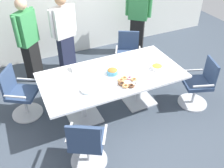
{
  "coord_description": "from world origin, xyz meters",
  "views": [
    {
      "loc": [
        -1.48,
        -3.2,
        3.11
      ],
      "look_at": [
        0.0,
        0.0,
        0.55
      ],
      "focal_mm": 40.45,
      "sensor_mm": 36.0,
      "label": 1
    }
  ],
  "objects_px": {
    "snack_bowl_pretzels": "(112,71)",
    "snack_bowl_chips_yellow": "(157,67)",
    "office_chair_3": "(20,96)",
    "napkin_pile": "(76,68)",
    "office_chair_1": "(199,86)",
    "person_standing_1": "(64,33)",
    "plate_stack": "(88,90)",
    "donut_platter": "(128,82)",
    "person_standing_0": "(28,40)",
    "office_chair_0": "(87,145)",
    "person_standing_2": "(138,15)",
    "conference_table": "(112,80)",
    "office_chair_2": "(128,56)"
  },
  "relations": [
    {
      "from": "snack_bowl_pretzels",
      "to": "snack_bowl_chips_yellow",
      "type": "bearing_deg",
      "value": -13.9
    },
    {
      "from": "office_chair_3",
      "to": "napkin_pile",
      "type": "distance_m",
      "value": 1.07
    },
    {
      "from": "office_chair_3",
      "to": "snack_bowl_pretzels",
      "type": "xyz_separation_m",
      "value": [
        1.5,
        -0.52,
        0.39
      ]
    },
    {
      "from": "office_chair_1",
      "to": "napkin_pile",
      "type": "xyz_separation_m",
      "value": [
        -2.0,
        0.92,
        0.38
      ]
    },
    {
      "from": "person_standing_1",
      "to": "plate_stack",
      "type": "bearing_deg",
      "value": 68.16
    },
    {
      "from": "office_chair_3",
      "to": "napkin_pile",
      "type": "relative_size",
      "value": 5.59
    },
    {
      "from": "donut_platter",
      "to": "office_chair_1",
      "type": "bearing_deg",
      "value": -7.95
    },
    {
      "from": "office_chair_3",
      "to": "person_standing_0",
      "type": "distance_m",
      "value": 1.24
    },
    {
      "from": "office_chair_0",
      "to": "snack_bowl_chips_yellow",
      "type": "height_order",
      "value": "office_chair_0"
    },
    {
      "from": "snack_bowl_chips_yellow",
      "to": "person_standing_1",
      "type": "bearing_deg",
      "value": 121.19
    },
    {
      "from": "napkin_pile",
      "to": "person_standing_2",
      "type": "bearing_deg",
      "value": 33.91
    },
    {
      "from": "conference_table",
      "to": "person_standing_0",
      "type": "height_order",
      "value": "person_standing_0"
    },
    {
      "from": "snack_bowl_pretzels",
      "to": "office_chair_0",
      "type": "bearing_deg",
      "value": -130.6
    },
    {
      "from": "person_standing_2",
      "to": "donut_platter",
      "type": "bearing_deg",
      "value": 96.14
    },
    {
      "from": "office_chair_3",
      "to": "napkin_pile",
      "type": "xyz_separation_m",
      "value": [
        0.98,
        -0.14,
        0.38
      ]
    },
    {
      "from": "snack_bowl_chips_yellow",
      "to": "office_chair_3",
      "type": "bearing_deg",
      "value": 162.56
    },
    {
      "from": "snack_bowl_chips_yellow",
      "to": "plate_stack",
      "type": "relative_size",
      "value": 0.86
    },
    {
      "from": "snack_bowl_pretzels",
      "to": "donut_platter",
      "type": "xyz_separation_m",
      "value": [
        0.11,
        -0.35,
        -0.03
      ]
    },
    {
      "from": "person_standing_2",
      "to": "office_chair_3",
      "type": "bearing_deg",
      "value": 61.24
    },
    {
      "from": "office_chair_1",
      "to": "donut_platter",
      "type": "relative_size",
      "value": 2.64
    },
    {
      "from": "snack_bowl_chips_yellow",
      "to": "napkin_pile",
      "type": "height_order",
      "value": "snack_bowl_chips_yellow"
    },
    {
      "from": "office_chair_3",
      "to": "person_standing_1",
      "type": "height_order",
      "value": "person_standing_1"
    },
    {
      "from": "snack_bowl_chips_yellow",
      "to": "office_chair_0",
      "type": "bearing_deg",
      "value": -153.74
    },
    {
      "from": "office_chair_1",
      "to": "office_chair_3",
      "type": "height_order",
      "value": "same"
    },
    {
      "from": "office_chair_1",
      "to": "person_standing_2",
      "type": "relative_size",
      "value": 0.5
    },
    {
      "from": "person_standing_1",
      "to": "plate_stack",
      "type": "height_order",
      "value": "person_standing_1"
    },
    {
      "from": "office_chair_3",
      "to": "donut_platter",
      "type": "xyz_separation_m",
      "value": [
        1.61,
        -0.87,
        0.37
      ]
    },
    {
      "from": "person_standing_0",
      "to": "person_standing_2",
      "type": "bearing_deg",
      "value": 138.27
    },
    {
      "from": "person_standing_0",
      "to": "snack_bowl_chips_yellow",
      "type": "bearing_deg",
      "value": 91.74
    },
    {
      "from": "person_standing_2",
      "to": "snack_bowl_chips_yellow",
      "type": "bearing_deg",
      "value": 109.32
    },
    {
      "from": "office_chair_3",
      "to": "person_standing_0",
      "type": "relative_size",
      "value": 0.53
    },
    {
      "from": "office_chair_3",
      "to": "person_standing_2",
      "type": "xyz_separation_m",
      "value": [
        2.96,
        1.19,
        0.54
      ]
    },
    {
      "from": "office_chair_1",
      "to": "office_chair_2",
      "type": "relative_size",
      "value": 1.0
    },
    {
      "from": "office_chair_2",
      "to": "office_chair_3",
      "type": "relative_size",
      "value": 1.0
    },
    {
      "from": "office_chair_2",
      "to": "snack_bowl_chips_yellow",
      "type": "xyz_separation_m",
      "value": [
        -0.05,
        -1.14,
        0.39
      ]
    },
    {
      "from": "office_chair_2",
      "to": "snack_bowl_chips_yellow",
      "type": "distance_m",
      "value": 1.21
    },
    {
      "from": "snack_bowl_chips_yellow",
      "to": "donut_platter",
      "type": "bearing_deg",
      "value": -166.43
    },
    {
      "from": "person_standing_1",
      "to": "snack_bowl_chips_yellow",
      "type": "xyz_separation_m",
      "value": [
        1.11,
        -1.83,
        -0.07
      ]
    },
    {
      "from": "snack_bowl_chips_yellow",
      "to": "donut_platter",
      "type": "xyz_separation_m",
      "value": [
        -0.66,
        -0.16,
        -0.02
      ]
    },
    {
      "from": "office_chair_1",
      "to": "person_standing_0",
      "type": "relative_size",
      "value": 0.53
    },
    {
      "from": "office_chair_1",
      "to": "person_standing_0",
      "type": "xyz_separation_m",
      "value": [
        -2.57,
        2.13,
        0.49
      ]
    },
    {
      "from": "office_chair_2",
      "to": "person_standing_0",
      "type": "relative_size",
      "value": 0.53
    },
    {
      "from": "person_standing_2",
      "to": "person_standing_0",
      "type": "bearing_deg",
      "value": 42.06
    },
    {
      "from": "office_chair_3",
      "to": "snack_bowl_pretzels",
      "type": "distance_m",
      "value": 1.64
    },
    {
      "from": "napkin_pile",
      "to": "office_chair_3",
      "type": "bearing_deg",
      "value": 171.93
    },
    {
      "from": "person_standing_0",
      "to": "person_standing_1",
      "type": "relative_size",
      "value": 1.02
    },
    {
      "from": "office_chair_0",
      "to": "person_standing_0",
      "type": "height_order",
      "value": "person_standing_0"
    },
    {
      "from": "person_standing_0",
      "to": "napkin_pile",
      "type": "height_order",
      "value": "person_standing_0"
    },
    {
      "from": "office_chair_2",
      "to": "person_standing_1",
      "type": "bearing_deg",
      "value": -2.46
    },
    {
      "from": "plate_stack",
      "to": "snack_bowl_pretzels",
      "type": "bearing_deg",
      "value": 27.05
    }
  ]
}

